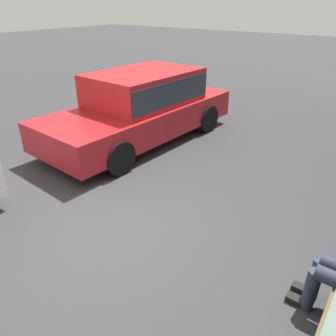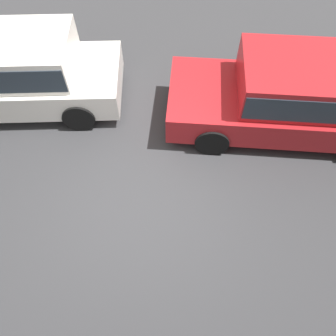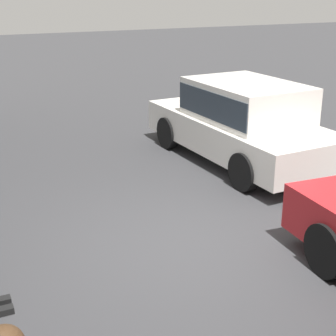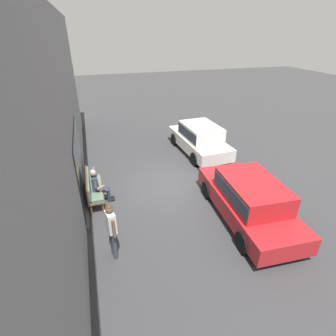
{
  "view_description": "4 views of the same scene",
  "coord_description": "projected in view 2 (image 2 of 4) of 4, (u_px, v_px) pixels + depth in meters",
  "views": [
    {
      "loc": [
        2.37,
        2.6,
        2.78
      ],
      "look_at": [
        -0.42,
        0.54,
        1.0
      ],
      "focal_mm": 35.0,
      "sensor_mm": 36.0,
      "label": 1
    },
    {
      "loc": [
        -0.56,
        2.6,
        5.02
      ],
      "look_at": [
        -0.5,
        0.01,
        1.14
      ],
      "focal_mm": 35.0,
      "sensor_mm": 36.0,
      "label": 2
    },
    {
      "loc": [
        -5.13,
        2.6,
        3.11
      ],
      "look_at": [
        -0.08,
        0.25,
        1.11
      ],
      "focal_mm": 55.0,
      "sensor_mm": 36.0,
      "label": 3
    },
    {
      "loc": [
        -8.65,
        2.6,
        5.59
      ],
      "look_at": [
        -0.54,
        0.13,
        1.06
      ],
      "focal_mm": 28.0,
      "sensor_mm": 36.0,
      "label": 4
    }
  ],
  "objects": [
    {
      "name": "parked_car_mid",
      "position": [
        16.0,
        70.0,
        6.34
      ],
      "size": [
        4.19,
        1.97,
        1.49
      ],
      "color": "white",
      "rests_on": "ground_plane"
    },
    {
      "name": "parked_car_near",
      "position": [
        295.0,
        94.0,
        5.98
      ],
      "size": [
        4.55,
        2.05,
        1.47
      ],
      "color": "red",
      "rests_on": "ground_plane"
    },
    {
      "name": "ground_plane",
      "position": [
        139.0,
        204.0,
        5.62
      ],
      "size": [
        60.0,
        60.0,
        0.0
      ],
      "primitive_type": "plane",
      "color": "#38383A"
    }
  ]
}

